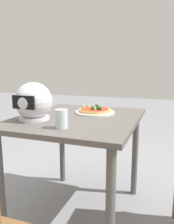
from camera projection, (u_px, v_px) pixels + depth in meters
name	position (u px, v px, depth m)	size (l,w,h in m)	color
ground_plane	(79.00, 213.00, 1.68)	(14.00, 14.00, 0.00)	gray
dining_table	(79.00, 131.00, 1.56)	(0.80, 0.95, 0.74)	#5B5651
pizza_plate	(95.00, 112.00, 1.67)	(0.29, 0.29, 0.01)	white
pizza	(95.00, 110.00, 1.66)	(0.24, 0.24, 0.05)	tan
motorcycle_helmet	(33.00, 102.00, 1.44)	(0.24, 0.24, 0.24)	silver
drinking_glass	(61.00, 119.00, 1.23)	(0.07, 0.07, 0.11)	silver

